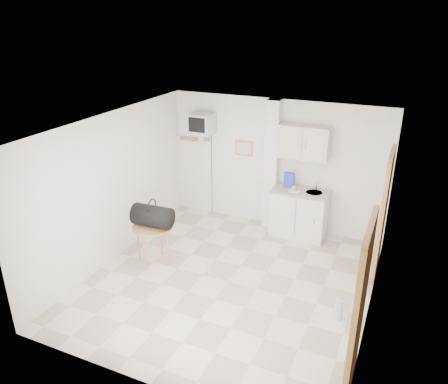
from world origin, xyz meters
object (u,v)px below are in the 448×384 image
at_px(round_table, 152,231).
at_px(crt_television, 202,124).
at_px(duffel_bag, 153,216).
at_px(water_bottle, 339,309).

bearing_deg(round_table, crt_television, 91.57).
bearing_deg(duffel_bag, round_table, -136.01).
relative_size(duffel_bag, water_bottle, 1.91).
bearing_deg(crt_television, water_bottle, -34.79).
relative_size(crt_television, water_bottle, 6.13).
height_order(crt_television, round_table, crt_television).
distance_m(crt_television, duffel_bag, 2.25).
xyz_separation_m(duffel_bag, water_bottle, (3.12, -0.24, -0.71)).
bearing_deg(round_table, duffel_bag, 46.38).
bearing_deg(round_table, water_bottle, -4.00).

